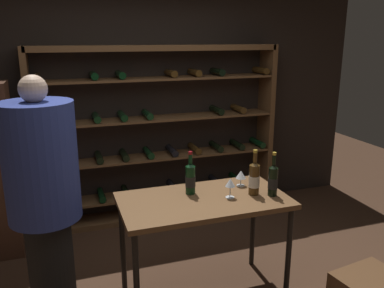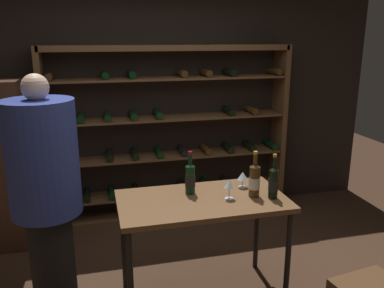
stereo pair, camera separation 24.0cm
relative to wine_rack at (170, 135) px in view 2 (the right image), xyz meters
name	(u,v)px [view 2 (the right image)]	position (x,y,z in m)	size (l,w,h in m)	color
back_wall	(153,103)	(-0.15, 0.21, 0.34)	(5.41, 0.10, 2.64)	black
wine_rack	(170,135)	(0.00, 0.00, 0.00)	(2.76, 0.32, 1.98)	brown
tasting_table	(202,209)	(-0.06, -1.61, -0.20)	(1.29, 0.69, 0.87)	brown
person_bystander_red_print	(45,186)	(-1.21, -1.40, 0.02)	(0.51, 0.51, 1.82)	black
display_cabinet	(4,167)	(-1.70, -0.33, -0.14)	(0.44, 0.36, 1.68)	#4C2D1E
wine_bottle_amber_reserve	(190,178)	(-0.12, -1.48, 0.01)	(0.08, 0.08, 0.35)	black
wine_bottle_gold_foil	(254,180)	(0.34, -1.66, 0.02)	(0.09, 0.09, 0.36)	#4C3314
wine_bottle_black_capsule	(273,182)	(0.47, -1.73, 0.02)	(0.07, 0.07, 0.35)	black
wine_glass_stemmed_center	(243,176)	(0.33, -1.46, -0.02)	(0.08, 0.08, 0.13)	silver
wine_glass_stemmed_left	(229,185)	(0.14, -1.66, 0.00)	(0.08, 0.08, 0.16)	silver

